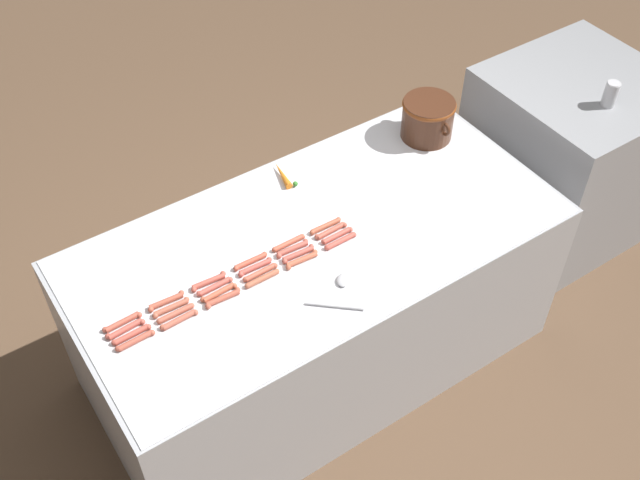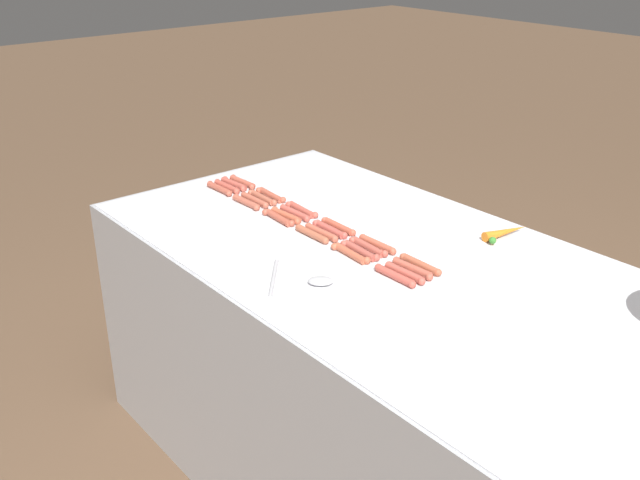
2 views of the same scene
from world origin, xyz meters
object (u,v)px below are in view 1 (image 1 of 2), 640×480
object	(u,v)px
hot_dog_14	(219,293)
hot_dog_18	(135,341)
hot_dog_0	(122,322)
hot_dog_23	(341,241)
hot_dog_15	(260,273)
hot_dog_17	(337,236)
hot_dog_12	(132,335)
hot_dog_6	(125,329)
hot_dog_10	(292,249)
hot_dog_4	(289,243)
back_cabinet	(566,156)
hot_dog_16	(298,254)
hot_dog_1	(166,301)
carrot	(283,175)
hot_dog_13	(176,313)
hot_dog_11	(331,231)
hot_dog_5	(325,226)
soda_can	(611,94)
hot_dog_19	(179,320)
hot_dog_3	(250,261)
hot_dog_22	(302,260)
hot_dog_20	(223,298)
hot_dog_8	(215,287)
hot_dog_7	(171,308)
bean_pot	(428,117)
hot_dog_9	(255,267)
serving_spoon	(340,289)
hot_dog_21	(262,279)
hot_dog_2	(209,282)

from	to	relation	value
hot_dog_14	hot_dog_18	size ratio (longest dim) A/B	1.00
hot_dog_0	hot_dog_23	xyz separation A→B (m)	(0.11, 0.90, 0.00)
hot_dog_23	hot_dog_15	bearing A→B (deg)	-95.46
hot_dog_17	hot_dog_12	bearing A→B (deg)	-90.09
hot_dog_6	hot_dog_10	distance (m)	0.72
hot_dog_6	hot_dog_4	bearing A→B (deg)	92.88
hot_dog_23	back_cabinet	bearing A→B (deg)	95.39
hot_dog_16	back_cabinet	bearing A→B (deg)	93.69
hot_dog_1	carrot	size ratio (longest dim) A/B	0.85
back_cabinet	hot_dog_1	distance (m)	2.33
hot_dog_13	hot_dog_11	bearing A→B (deg)	92.81
hot_dog_5	soda_can	bearing A→B (deg)	84.81
hot_dog_14	hot_dog_19	distance (m)	0.19
hot_dog_14	hot_dog_15	bearing A→B (deg)	90.12
hot_dog_4	hot_dog_12	xyz separation A→B (m)	(0.07, -0.72, 0.00)
hot_dog_3	carrot	distance (m)	0.52
hot_dog_15	hot_dog_23	world-z (taller)	same
hot_dog_1	hot_dog_11	bearing A→B (deg)	87.09
hot_dog_14	hot_dog_23	size ratio (longest dim) A/B	1.00
hot_dog_22	hot_dog_5	bearing A→B (deg)	119.63
hot_dog_20	hot_dog_8	bearing A→B (deg)	178.52
hot_dog_0	hot_dog_3	size ratio (longest dim) A/B	1.00
hot_dog_16	carrot	xyz separation A→B (m)	(-0.43, 0.20, 0.00)
hot_dog_7	hot_dog_20	distance (m)	0.20
hot_dog_18	hot_dog_3	bearing A→B (deg)	100.91
hot_dog_22	bean_pot	distance (m)	0.99
hot_dog_7	hot_dog_23	size ratio (longest dim) A/B	1.00
hot_dog_4	bean_pot	world-z (taller)	bean_pot
back_cabinet	hot_dog_5	distance (m)	1.62
hot_dog_5	hot_dog_9	bearing A→B (deg)	-84.33
hot_dog_5	hot_dog_10	size ratio (longest dim) A/B	1.00
hot_dog_12	hot_dog_19	bearing A→B (deg)	78.76
hot_dog_4	soda_can	world-z (taller)	soda_can
hot_dog_8	hot_dog_14	xyz separation A→B (m)	(0.04, -0.00, 0.00)
serving_spoon	carrot	world-z (taller)	carrot
hot_dog_6	hot_dog_17	world-z (taller)	same
hot_dog_7	hot_dog_21	size ratio (longest dim) A/B	1.00
hot_dog_1	hot_dog_22	world-z (taller)	same
bean_pot	soda_can	distance (m)	0.86
hot_dog_1	carrot	bearing A→B (deg)	115.95
hot_dog_23	bean_pot	xyz separation A→B (m)	(-0.35, 0.73, 0.10)
hot_dog_0	hot_dog_10	xyz separation A→B (m)	(0.03, 0.72, 0.00)
hot_dog_8	hot_dog_17	bearing A→B (deg)	86.20
hot_dog_8	hot_dog_17	xyz separation A→B (m)	(0.04, 0.54, 0.00)
hot_dog_23	serving_spoon	bearing A→B (deg)	-34.96
hot_dog_20	serving_spoon	bearing A→B (deg)	62.59
hot_dog_17	soda_can	xyz separation A→B (m)	(0.07, 1.50, 0.14)
hot_dog_2	hot_dog_23	world-z (taller)	same
hot_dog_7	hot_dog_16	xyz separation A→B (m)	(0.03, 0.54, 0.00)
hot_dog_7	hot_dog_21	distance (m)	0.36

